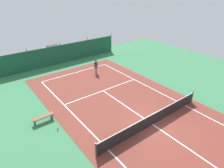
{
  "coord_description": "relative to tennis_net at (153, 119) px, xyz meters",
  "views": [
    {
      "loc": [
        -9.39,
        -7.3,
        9.41
      ],
      "look_at": [
        0.52,
        5.64,
        0.9
      ],
      "focal_mm": 31.33,
      "sensor_mm": 36.0,
      "label": 1
    }
  ],
  "objects": [
    {
      "name": "tennis_ball_by_sideline",
      "position": [
        3.06,
        3.63,
        -0.48
      ],
      "size": [
        0.07,
        0.07,
        0.07
      ],
      "primitive_type": "sphere",
      "color": "#CCDB33",
      "rests_on": "ground"
    },
    {
      "name": "tennis_ball_midcourt",
      "position": [
        4.01,
        8.28,
        -0.48
      ],
      "size": [
        0.07,
        0.07,
        0.07
      ],
      "primitive_type": "sphere",
      "color": "#CCDB33",
      "rests_on": "ground"
    },
    {
      "name": "courtside_bench",
      "position": [
        -6.31,
        5.26,
        -0.14
      ],
      "size": [
        1.6,
        0.4,
        0.49
      ],
      "color": "brown",
      "rests_on": "ground"
    },
    {
      "name": "back_fence",
      "position": [
        -0.0,
        16.23,
        0.16
      ],
      "size": [
        16.3,
        0.98,
        2.7
      ],
      "color": "#195138",
      "rests_on": "ground"
    },
    {
      "name": "tennis_net",
      "position": [
        0.0,
        0.0,
        0.0
      ],
      "size": [
        10.12,
        0.1,
        1.1
      ],
      "color": "black",
      "rests_on": "ground"
    },
    {
      "name": "tennis_ball_near_player",
      "position": [
        -1.99,
        5.68,
        -0.48
      ],
      "size": [
        0.07,
        0.07,
        0.07
      ],
      "primitive_type": "sphere",
      "color": "#CCDB33",
      "rests_on": "ground"
    },
    {
      "name": "water_bottle",
      "position": [
        -5.84,
        3.73,
        -0.39
      ],
      "size": [
        0.08,
        0.08,
        0.24
      ],
      "primitive_type": "cylinder",
      "color": "#D84C38",
      "rests_on": "ground"
    },
    {
      "name": "tennis_player",
      "position": [
        1.73,
        10.23,
        0.45
      ],
      "size": [
        0.57,
        0.82,
        1.64
      ],
      "rotation": [
        0.0,
        0.0,
        3.45
      ],
      "color": "#9E7051",
      "rests_on": "ground"
    },
    {
      "name": "court_surface",
      "position": [
        0.0,
        0.0,
        -0.51
      ],
      "size": [
        11.02,
        26.6,
        0.01
      ],
      "color": "brown",
      "rests_on": "ground"
    },
    {
      "name": "ground_plane",
      "position": [
        0.0,
        0.0,
        -0.51
      ],
      "size": [
        36.0,
        36.0,
        0.0
      ],
      "primitive_type": "plane",
      "color": "#387A4C"
    },
    {
      "name": "parked_car",
      "position": [
        0.03,
        18.01,
        0.33
      ],
      "size": [
        2.06,
        4.22,
        1.68
      ],
      "rotation": [
        0.0,
        0.0,
        3.13
      ],
      "color": "silver",
      "rests_on": "ground"
    }
  ]
}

